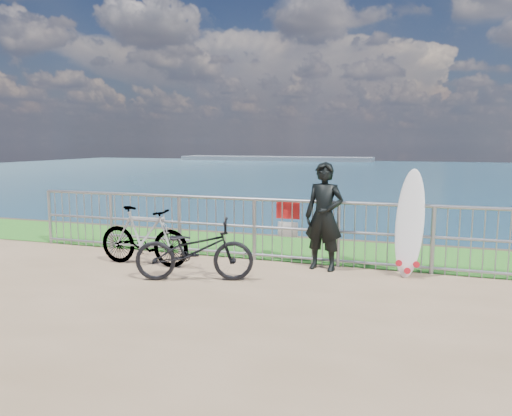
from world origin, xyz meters
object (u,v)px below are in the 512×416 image
at_px(surfboard, 409,227).
at_px(bicycle_near, 194,250).
at_px(bicycle_far, 144,236).
at_px(surfer, 324,216).

relative_size(surfboard, bicycle_near, 0.95).
height_order(bicycle_near, bicycle_far, bicycle_far).
bearing_deg(surfer, surfboard, 11.05).
distance_m(surfer, bicycle_near, 2.20).
xyz_separation_m(surfer, surfboard, (1.35, 0.04, -0.11)).
xyz_separation_m(surfboard, bicycle_near, (-3.09, -1.32, -0.31)).
bearing_deg(surfboard, bicycle_near, -156.88).
distance_m(surfboard, bicycle_near, 3.37).
bearing_deg(bicycle_near, bicycle_far, 46.34).
relative_size(surfer, bicycle_near, 0.99).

